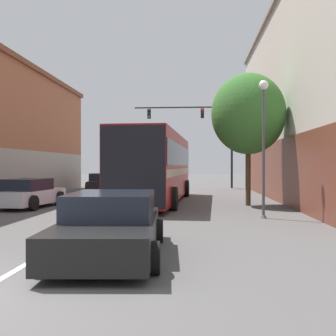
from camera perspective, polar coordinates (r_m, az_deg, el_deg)
The scene contains 9 objects.
lane_center_line at distance 21.69m, azimuth -4.51°, elevation -4.61°, with size 0.14×43.51×0.01m.
bus at distance 20.16m, azimuth -1.69°, elevation 0.48°, with size 3.24×11.85×3.43m.
hatchback_foreground at distance 8.47m, azimuth -8.33°, elevation -8.25°, with size 2.39×4.64×1.30m.
parked_car_left_near at distance 29.87m, azimuth -9.57°, elevation -2.05°, with size 2.40×4.51×1.31m.
parked_car_left_mid at distance 36.18m, azimuth -7.73°, elevation -1.61°, with size 2.31×4.51×1.31m.
parked_car_left_far at distance 18.70m, azimuth -19.53°, elevation -3.53°, with size 2.23×4.16×1.30m.
traffic_signal_gantry at distance 33.27m, azimuth 5.18°, elevation 5.94°, with size 8.28×0.36×7.09m.
street_lamp at distance 14.46m, azimuth 13.70°, elevation 4.69°, with size 0.34×0.34×4.92m.
street_tree_near at distance 19.02m, azimuth 11.57°, elevation 7.69°, with size 3.47×3.12×6.23m.
Camera 1 is at (3.24, -5.61, 1.89)m, focal length 42.00 mm.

